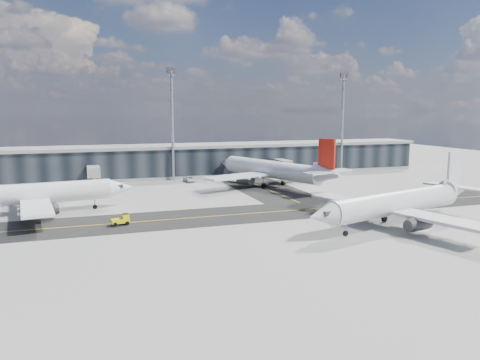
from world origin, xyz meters
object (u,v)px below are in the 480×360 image
at_px(baggage_tug, 122,220).
at_px(service_van, 190,179).
at_px(airliner_af, 25,195).
at_px(airliner_near, 398,203).
at_px(airliner_redtail, 273,170).

bearing_deg(baggage_tug, service_van, 145.36).
height_order(airliner_af, service_van, airliner_af).
height_order(airliner_af, airliner_near, airliner_near).
relative_size(airliner_af, service_van, 7.51).
bearing_deg(airliner_af, service_van, 121.99).
relative_size(airliner_near, baggage_tug, 12.34).
relative_size(airliner_af, airliner_redtail, 0.92).
bearing_deg(airliner_near, service_van, 5.33).
bearing_deg(service_van, airliner_redtail, -42.64).
xyz_separation_m(airliner_af, service_van, (35.64, 28.53, -2.95)).
bearing_deg(airliner_af, baggage_tug, 43.49).
height_order(airliner_redtail, airliner_near, airliner_redtail).
bearing_deg(airliner_near, airliner_redtail, -10.23).
xyz_separation_m(airliner_redtail, service_van, (-17.27, 13.50, -3.37)).
xyz_separation_m(airliner_near, service_van, (-21.10, 55.67, -2.96)).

